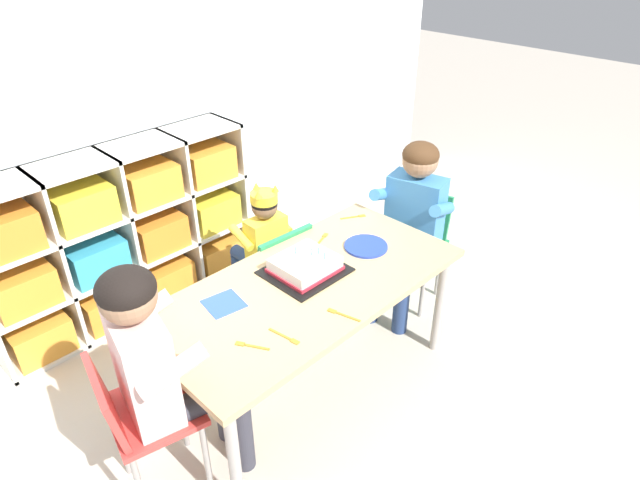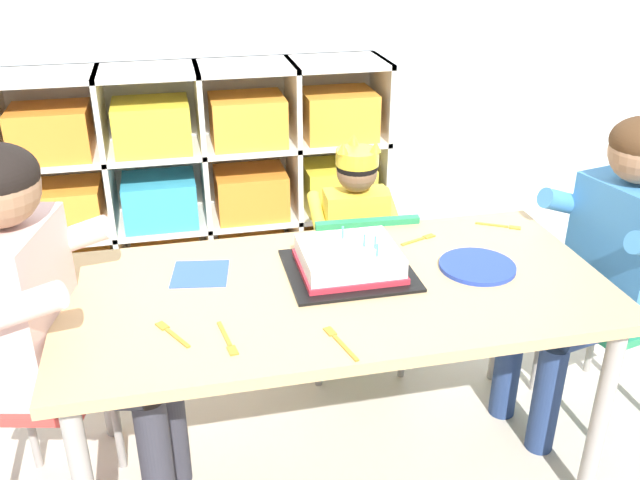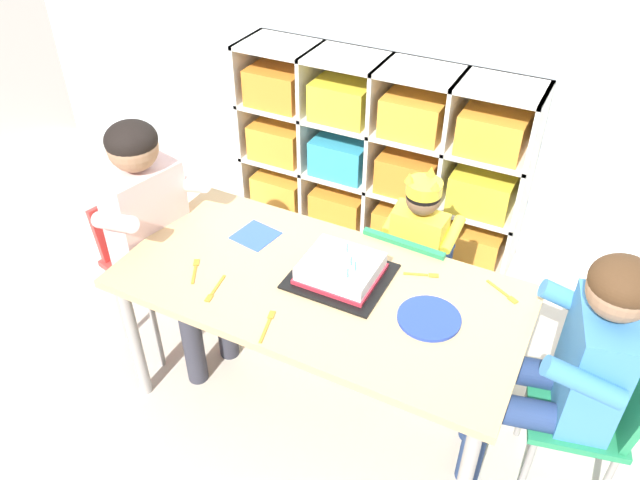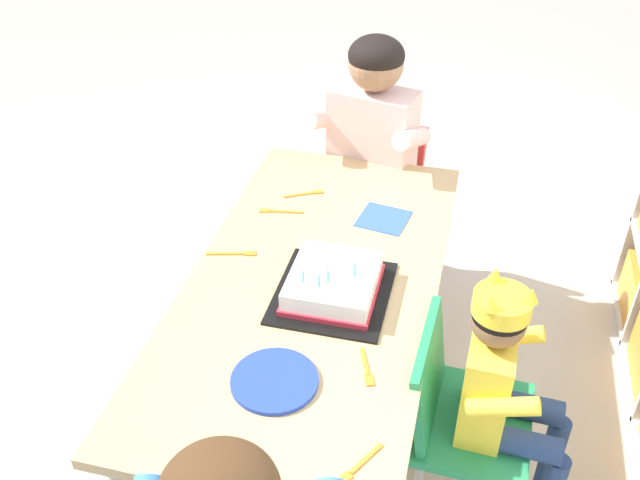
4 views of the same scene
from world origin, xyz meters
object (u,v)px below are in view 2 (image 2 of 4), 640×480
(fork_scattered_mid_table, at_px, (171,333))
(fork_at_table_front_edge, at_px, (228,340))
(child_with_crown, at_px, (353,224))
(birthday_cake_on_tray, at_px, (349,261))
(fork_by_napkin, at_px, (501,226))
(activity_table, at_px, (337,305))
(guest_at_table_side, at_px, (609,247))
(fork_near_cake_tray, at_px, (420,239))
(classroom_chair_guest_side, at_px, (623,299))
(classroom_chair_blue, at_px, (359,274))
(adult_helper_seated, at_px, (48,303))
(paper_plate_stack, at_px, (477,266))
(fork_near_child_seat, at_px, (339,341))
(classroom_chair_adult_side, at_px, (20,378))

(fork_scattered_mid_table, distance_m, fork_at_table_front_edge, 0.14)
(child_with_crown, relative_size, birthday_cake_on_tray, 2.51)
(child_with_crown, height_order, fork_by_napkin, child_with_crown)
(child_with_crown, distance_m, fork_by_napkin, 0.50)
(activity_table, height_order, guest_at_table_side, guest_at_table_side)
(fork_scattered_mid_table, bearing_deg, fork_near_cake_tray, 85.81)
(classroom_chair_guest_side, distance_m, fork_scattered_mid_table, 1.43)
(classroom_chair_blue, distance_m, adult_helper_seated, 1.03)
(fork_near_cake_tray, xyz_separation_m, fork_scattered_mid_table, (-0.74, -0.35, -0.00))
(classroom_chair_guest_side, height_order, birthday_cake_on_tray, birthday_cake_on_tray)
(classroom_chair_blue, height_order, child_with_crown, child_with_crown)
(activity_table, distance_m, child_with_crown, 0.58)
(fork_at_table_front_edge, bearing_deg, classroom_chair_guest_side, -86.16)
(paper_plate_stack, xyz_separation_m, fork_near_child_seat, (-0.46, -0.26, -0.00))
(birthday_cake_on_tray, height_order, fork_near_cake_tray, birthday_cake_on_tray)
(classroom_chair_guest_side, height_order, fork_near_cake_tray, classroom_chair_guest_side)
(classroom_chair_guest_side, distance_m, fork_near_cake_tray, 0.70)
(paper_plate_stack, relative_size, fork_near_child_seat, 1.43)
(adult_helper_seated, height_order, classroom_chair_guest_side, adult_helper_seated)
(fork_near_child_seat, bearing_deg, fork_scattered_mid_table, -122.14)
(activity_table, distance_m, paper_plate_stack, 0.41)
(activity_table, xyz_separation_m, classroom_chair_blue, (0.19, 0.44, -0.17))
(classroom_chair_guest_side, xyz_separation_m, paper_plate_stack, (-0.56, -0.09, 0.23))
(fork_near_cake_tray, bearing_deg, fork_at_table_front_edge, 12.76)
(child_with_crown, relative_size, paper_plate_stack, 4.07)
(child_with_crown, relative_size, fork_scattered_mid_table, 6.79)
(birthday_cake_on_tray, xyz_separation_m, fork_at_table_front_edge, (-0.36, -0.26, -0.03))
(classroom_chair_adult_side, xyz_separation_m, adult_helper_seated, (0.11, -0.02, 0.22))
(fork_scattered_mid_table, bearing_deg, classroom_chair_guest_side, 70.22)
(classroom_chair_adult_side, height_order, birthday_cake_on_tray, birthday_cake_on_tray)
(classroom_chair_blue, distance_m, classroom_chair_guest_side, 0.85)
(classroom_chair_blue, xyz_separation_m, birthday_cake_on_tray, (-0.14, -0.37, 0.26))
(activity_table, relative_size, fork_near_cake_tray, 11.75)
(activity_table, xyz_separation_m, fork_scattered_mid_table, (-0.43, -0.13, 0.06))
(activity_table, bearing_deg, guest_at_table_side, 4.92)
(activity_table, relative_size, paper_plate_stack, 6.85)
(guest_at_table_side, xyz_separation_m, paper_plate_stack, (-0.45, -0.07, 0.02))
(child_with_crown, relative_size, adult_helper_seated, 0.81)
(fork_scattered_mid_table, height_order, fork_at_table_front_edge, same)
(child_with_crown, distance_m, fork_near_child_seat, 0.84)
(birthday_cake_on_tray, bearing_deg, guest_at_table_side, 0.42)
(adult_helper_seated, xyz_separation_m, paper_plate_stack, (1.12, -0.00, -0.03))
(classroom_chair_guest_side, bearing_deg, guest_at_table_side, -90.00)
(classroom_chair_adult_side, relative_size, fork_near_cake_tray, 5.57)
(fork_near_child_seat, bearing_deg, classroom_chair_adult_side, -125.00)
(paper_plate_stack, xyz_separation_m, fork_by_napkin, (0.19, 0.24, -0.00))
(classroom_chair_guest_side, bearing_deg, child_with_crown, -132.96)
(birthday_cake_on_tray, height_order, fork_at_table_front_edge, birthday_cake_on_tray)
(fork_at_table_front_edge, bearing_deg, guest_at_table_side, -86.13)
(classroom_chair_adult_side, distance_m, fork_by_napkin, 1.44)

